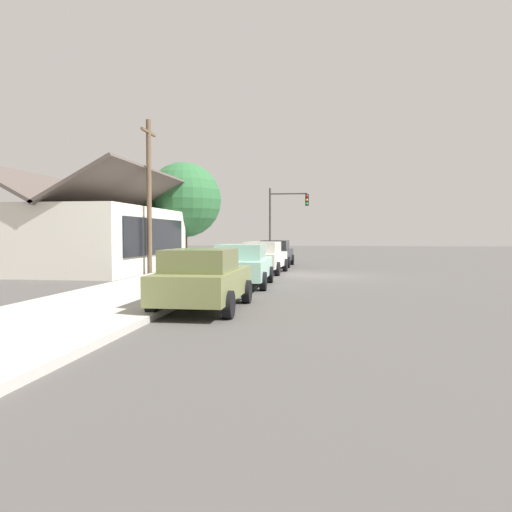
{
  "coord_description": "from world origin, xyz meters",
  "views": [
    {
      "loc": [
        -23.58,
        -0.38,
        1.97
      ],
      "look_at": [
        -2.76,
        2.58,
        1.04
      ],
      "focal_mm": 34.99,
      "sensor_mm": 36.0,
      "label": 1
    }
  ],
  "objects_px": {
    "car_olive": "(203,279)",
    "car_ivory": "(264,257)",
    "traffic_light_main": "(285,212)",
    "car_seafoam": "(243,265)",
    "utility_pole_wooden": "(149,194)",
    "car_charcoal": "(276,253)",
    "shade_tree": "(184,200)",
    "fire_hydrant_red": "(206,272)"
  },
  "relations": [
    {
      "from": "car_olive",
      "to": "traffic_light_main",
      "type": "relative_size",
      "value": 0.83
    },
    {
      "from": "car_olive",
      "to": "car_ivory",
      "type": "bearing_deg",
      "value": -0.19
    },
    {
      "from": "car_ivory",
      "to": "utility_pole_wooden",
      "type": "relative_size",
      "value": 0.62
    },
    {
      "from": "utility_pole_wooden",
      "to": "fire_hydrant_red",
      "type": "height_order",
      "value": "utility_pole_wooden"
    },
    {
      "from": "car_charcoal",
      "to": "traffic_light_main",
      "type": "xyz_separation_m",
      "value": [
        4.81,
        -0.14,
        2.68
      ]
    },
    {
      "from": "car_seafoam",
      "to": "car_charcoal",
      "type": "distance_m",
      "value": 11.83
    },
    {
      "from": "car_ivory",
      "to": "shade_tree",
      "type": "relative_size",
      "value": 0.69
    },
    {
      "from": "car_olive",
      "to": "car_seafoam",
      "type": "bearing_deg",
      "value": -0.3
    },
    {
      "from": "car_ivory",
      "to": "utility_pole_wooden",
      "type": "distance_m",
      "value": 6.44
    },
    {
      "from": "car_olive",
      "to": "traffic_light_main",
      "type": "xyz_separation_m",
      "value": [
        22.53,
        -0.24,
        2.68
      ]
    },
    {
      "from": "car_seafoam",
      "to": "car_ivory",
      "type": "relative_size",
      "value": 1.0
    },
    {
      "from": "car_seafoam",
      "to": "traffic_light_main",
      "type": "relative_size",
      "value": 0.9
    },
    {
      "from": "car_olive",
      "to": "car_seafoam",
      "type": "relative_size",
      "value": 0.92
    },
    {
      "from": "car_ivory",
      "to": "traffic_light_main",
      "type": "bearing_deg",
      "value": 1.68
    },
    {
      "from": "car_olive",
      "to": "fire_hydrant_red",
      "type": "height_order",
      "value": "car_olive"
    },
    {
      "from": "car_charcoal",
      "to": "traffic_light_main",
      "type": "height_order",
      "value": "traffic_light_main"
    },
    {
      "from": "utility_pole_wooden",
      "to": "car_charcoal",
      "type": "bearing_deg",
      "value": -38.77
    },
    {
      "from": "shade_tree",
      "to": "fire_hydrant_red",
      "type": "distance_m",
      "value": 15.0
    },
    {
      "from": "car_seafoam",
      "to": "car_charcoal",
      "type": "xyz_separation_m",
      "value": [
        11.83,
        -0.06,
        0.0
      ]
    },
    {
      "from": "car_charcoal",
      "to": "fire_hydrant_red",
      "type": "height_order",
      "value": "car_charcoal"
    },
    {
      "from": "car_seafoam",
      "to": "car_charcoal",
      "type": "bearing_deg",
      "value": -1.93
    },
    {
      "from": "shade_tree",
      "to": "car_ivory",
      "type": "bearing_deg",
      "value": -140.09
    },
    {
      "from": "utility_pole_wooden",
      "to": "car_ivory",
      "type": "bearing_deg",
      "value": -76.23
    },
    {
      "from": "car_ivory",
      "to": "car_seafoam",
      "type": "bearing_deg",
      "value": -177.38
    },
    {
      "from": "car_ivory",
      "to": "shade_tree",
      "type": "xyz_separation_m",
      "value": [
        7.58,
        6.34,
        3.41
      ]
    },
    {
      "from": "car_ivory",
      "to": "traffic_light_main",
      "type": "relative_size",
      "value": 0.89
    },
    {
      "from": "car_seafoam",
      "to": "utility_pole_wooden",
      "type": "bearing_deg",
      "value": 46.05
    },
    {
      "from": "car_olive",
      "to": "car_ivory",
      "type": "xyz_separation_m",
      "value": [
        12.19,
        -0.05,
        0.0
      ]
    },
    {
      "from": "car_ivory",
      "to": "car_charcoal",
      "type": "height_order",
      "value": "same"
    },
    {
      "from": "traffic_light_main",
      "to": "utility_pole_wooden",
      "type": "xyz_separation_m",
      "value": [
        -11.68,
        5.66,
        0.44
      ]
    },
    {
      "from": "car_seafoam",
      "to": "shade_tree",
      "type": "xyz_separation_m",
      "value": [
        13.89,
        6.33,
        3.41
      ]
    },
    {
      "from": "car_charcoal",
      "to": "shade_tree",
      "type": "xyz_separation_m",
      "value": [
        2.06,
        6.39,
        3.41
      ]
    },
    {
      "from": "shade_tree",
      "to": "fire_hydrant_red",
      "type": "xyz_separation_m",
      "value": [
        -13.69,
        -4.87,
        -3.73
      ]
    },
    {
      "from": "car_charcoal",
      "to": "fire_hydrant_red",
      "type": "relative_size",
      "value": 6.92
    },
    {
      "from": "shade_tree",
      "to": "utility_pole_wooden",
      "type": "relative_size",
      "value": 0.9
    },
    {
      "from": "car_charcoal",
      "to": "car_olive",
      "type": "bearing_deg",
      "value": -179.76
    },
    {
      "from": "car_seafoam",
      "to": "shade_tree",
      "type": "height_order",
      "value": "shade_tree"
    },
    {
      "from": "car_olive",
      "to": "utility_pole_wooden",
      "type": "bearing_deg",
      "value": 26.59
    },
    {
      "from": "car_seafoam",
      "to": "utility_pole_wooden",
      "type": "xyz_separation_m",
      "value": [
        4.97,
        5.46,
        3.11
      ]
    },
    {
      "from": "car_olive",
      "to": "fire_hydrant_red",
      "type": "xyz_separation_m",
      "value": [
        6.08,
        1.42,
        -0.32
      ]
    },
    {
      "from": "car_olive",
      "to": "shade_tree",
      "type": "height_order",
      "value": "shade_tree"
    },
    {
      "from": "car_ivory",
      "to": "fire_hydrant_red",
      "type": "xyz_separation_m",
      "value": [
        -6.11,
        1.47,
        -0.32
      ]
    }
  ]
}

